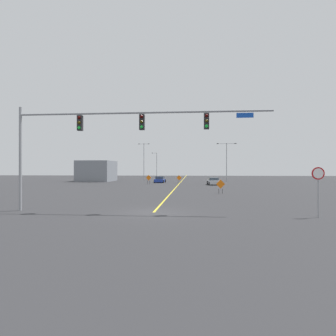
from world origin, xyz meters
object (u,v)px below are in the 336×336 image
(construction_sign_median_far, at_px, (179,178))
(car_silver_far, at_px, (213,181))
(construction_sign_left_lane, at_px, (221,185))
(street_lamp_near_right, at_px, (156,164))
(car_blue_near, at_px, (160,180))
(street_lamp_mid_right, at_px, (227,159))
(street_lamp_near_left, at_px, (144,159))
(construction_sign_right_lane, at_px, (149,178))
(traffic_signal_assembly, at_px, (109,129))
(stop_sign, at_px, (318,182))

(construction_sign_median_far, xyz_separation_m, car_silver_far, (6.53, -4.77, -0.42))
(construction_sign_median_far, bearing_deg, construction_sign_left_lane, -75.32)
(street_lamp_near_right, relative_size, car_blue_near, 2.08)
(street_lamp_mid_right, distance_m, street_lamp_near_right, 37.41)
(car_silver_far, bearing_deg, street_lamp_near_left, 125.57)
(street_lamp_near_right, height_order, construction_sign_right_lane, street_lamp_near_right)
(traffic_signal_assembly, relative_size, car_silver_far, 4.12)
(construction_sign_median_far, bearing_deg, street_lamp_near_left, 118.90)
(stop_sign, bearing_deg, construction_sign_left_lane, 104.57)
(street_lamp_near_right, xyz_separation_m, street_lamp_near_left, (-0.94, -19.39, 1.03))
(street_lamp_near_left, bearing_deg, street_lamp_near_right, 87.22)
(car_blue_near, bearing_deg, traffic_signal_assembly, -88.27)
(street_lamp_near_right, distance_m, construction_sign_right_lane, 42.68)
(traffic_signal_assembly, distance_m, car_blue_near, 41.39)
(construction_sign_left_lane, bearing_deg, street_lamp_near_right, 104.27)
(traffic_signal_assembly, distance_m, construction_sign_left_lane, 18.23)
(street_lamp_near_right, height_order, car_silver_far, street_lamp_near_right)
(construction_sign_left_lane, bearing_deg, car_blue_near, 111.60)
(car_blue_near, relative_size, car_silver_far, 0.97)
(stop_sign, distance_m, car_blue_near, 44.60)
(street_lamp_mid_right, height_order, construction_sign_median_far, street_lamp_mid_right)
(street_lamp_near_left, xyz_separation_m, car_silver_far, (17.09, -23.89, -5.08))
(construction_sign_right_lane, xyz_separation_m, car_silver_far, (12.18, -0.95, -0.50))
(construction_sign_left_lane, relative_size, car_blue_near, 0.41)
(street_lamp_near_left, relative_size, construction_sign_right_lane, 5.57)
(car_blue_near, bearing_deg, stop_sign, -71.04)
(stop_sign, height_order, car_blue_near, stop_sign)
(construction_sign_right_lane, bearing_deg, street_lamp_near_right, 95.36)
(street_lamp_near_right, xyz_separation_m, construction_sign_median_far, (9.62, -38.52, -3.63))
(street_lamp_near_left, height_order, construction_sign_right_lane, street_lamp_near_left)
(stop_sign, relative_size, street_lamp_mid_right, 0.35)
(construction_sign_right_lane, bearing_deg, construction_sign_left_lane, -58.71)
(construction_sign_median_far, bearing_deg, car_blue_near, 145.89)
(street_lamp_near_right, relative_size, car_silver_far, 2.01)
(traffic_signal_assembly, distance_m, car_silver_far, 35.13)
(construction_sign_median_far, relative_size, construction_sign_left_lane, 1.01)
(car_blue_near, distance_m, car_silver_far, 13.18)
(street_lamp_mid_right, distance_m, construction_sign_left_lane, 30.50)
(construction_sign_median_far, height_order, car_silver_far, construction_sign_median_far)
(traffic_signal_assembly, xyz_separation_m, construction_sign_right_lane, (-2.67, 34.39, -4.52))
(construction_sign_median_far, relative_size, car_silver_far, 0.40)
(stop_sign, height_order, construction_sign_median_far, stop_sign)
(stop_sign, xyz_separation_m, street_lamp_near_left, (-20.82, 58.42, 3.57))
(street_lamp_mid_right, relative_size, car_blue_near, 2.14)
(traffic_signal_assembly, height_order, construction_sign_right_lane, traffic_signal_assembly)
(street_lamp_near_right, relative_size, street_lamp_near_left, 0.86)
(stop_sign, relative_size, street_lamp_near_right, 0.36)
(street_lamp_near_right, height_order, street_lamp_near_left, street_lamp_near_left)
(stop_sign, height_order, construction_sign_left_lane, stop_sign)
(construction_sign_right_lane, bearing_deg, stop_sign, -65.85)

